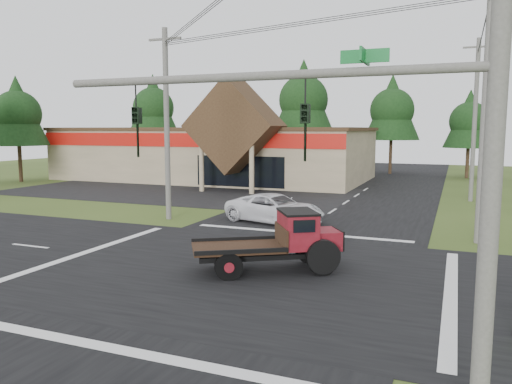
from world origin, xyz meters
The scene contains 18 objects.
ground centered at (0.00, 0.00, 0.00)m, with size 120.00×120.00×0.00m, color #344619.
road_ns centered at (0.00, 0.00, 0.01)m, with size 12.00×120.00×0.02m, color black.
road_ew centered at (0.00, 0.00, 0.01)m, with size 120.00×12.00×0.02m, color black.
parking_apron centered at (-14.00, 19.00, 0.01)m, with size 28.00×14.00×0.02m, color black.
cvs_building centered at (-15.70, 29.57, 2.78)m, with size 30.40×18.20×9.19m.
traffic_signal_mast centered at (5.82, -7.50, 4.43)m, with size 8.12×0.24×7.00m.
utility_pole_nr centered at (7.50, -7.50, 5.64)m, with size 2.00×0.30×11.00m.
utility_pole_nw centered at (-8.00, 8.00, 5.39)m, with size 2.00×0.30×10.50m.
utility_pole_ne centered at (8.00, 8.00, 5.89)m, with size 2.00×0.30×11.50m.
utility_pole_n centered at (8.00, 22.00, 5.74)m, with size 2.00×0.30×11.20m.
tree_row_a centered at (-30.00, 40.00, 8.05)m, with size 6.72×6.72×12.12m.
tree_row_b centered at (-20.00, 42.00, 6.70)m, with size 5.60×5.60×10.10m.
tree_row_c centered at (-10.00, 41.00, 8.72)m, with size 7.28×7.28×13.13m.
tree_row_d centered at (0.00, 42.00, 7.38)m, with size 6.16×6.16×11.11m.
tree_row_e centered at (8.00, 40.00, 6.03)m, with size 5.04×5.04×9.09m.
tree_side_w centered at (-32.00, 20.00, 6.70)m, with size 5.60×5.60×10.10m.
antique_flatbed_truck centered at (0.91, 0.33, 1.10)m, with size 2.02×5.28×2.21m, color #5E0D14, non-canonical shape.
white_pickup centered at (-2.08, 9.26, 0.77)m, with size 2.56×5.55×1.54m, color white.
Camera 1 is at (6.98, -15.94, 5.07)m, focal length 35.00 mm.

